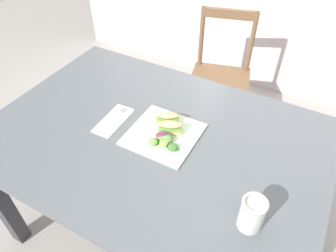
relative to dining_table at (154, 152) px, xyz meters
The scene contains 10 objects.
ground_plane 0.64m from the dining_table, 20.29° to the left, with size 7.46×7.46×0.00m, color gray.
dining_table is the anchor object (origin of this frame).
chair_wooden_far 0.99m from the dining_table, 92.81° to the left, with size 0.49×0.49×0.87m.
plate_lunch 0.12m from the dining_table, 30.31° to the left, with size 0.28×0.28×0.01m, color beige.
sandwich_half_front 0.16m from the dining_table, 35.53° to the left, with size 0.11×0.08×0.06m.
sandwich_half_back 0.17m from the dining_table, 78.73° to the left, with size 0.11×0.08×0.06m.
salad_mixed_greens 0.15m from the dining_table, 19.61° to the right, with size 0.13×0.11×0.04m.
napkin_folded 0.23m from the dining_table, behind, with size 0.09×0.21×0.00m, color white.
fork_on_napkin 0.23m from the dining_table, behind, with size 0.03×0.19×0.00m.
mason_jar_iced_tea 0.55m from the dining_table, 23.40° to the right, with size 0.08×0.08×0.13m.
Camera 1 is at (0.40, -0.84, 1.67)m, focal length 33.35 mm.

